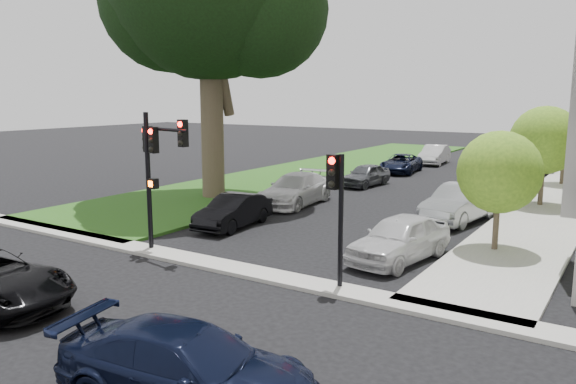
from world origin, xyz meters
The scene contains 19 objects.
ground centered at (0.00, 0.00, 0.00)m, with size 140.00×140.00×0.00m, color black.
grass_strip centered at (-9.00, 24.00, 0.06)m, with size 8.00×44.00×0.12m, color #295720.
sidewalk_right centered at (6.75, 24.00, 0.06)m, with size 3.50×44.00×0.12m, color #A7A4A0.
sidewalk_cross centered at (0.00, 2.00, 0.06)m, with size 60.00×1.00×0.12m, color #A7A4A0.
small_tree_a centered at (6.20, 8.38, 2.76)m, with size 2.76×2.76×4.14m.
small_tree_b centered at (6.20, 17.66, 3.20)m, with size 3.20×3.20×4.80m.
small_tree_c centered at (6.20, 25.24, 2.77)m, with size 2.78×2.78×4.17m.
traffic_signal_main centered at (-3.43, 2.23, 3.27)m, with size 2.32×0.61×4.73m.
traffic_signal_secondary centered at (3.36, 2.19, 2.62)m, with size 0.50×0.40×3.76m.
car_cross_far centered at (3.96, -4.38, 0.69)m, with size 1.94×4.76×1.38m, color black.
car_parked_0 centered at (3.83, 5.70, 0.75)m, with size 1.76×4.39×1.49m, color silver.
car_parked_1 centered at (3.83, 12.44, 0.78)m, with size 1.65×4.73×1.56m, color #999BA0.
car_parked_2 centered at (3.65, 17.34, 0.79)m, with size 2.63×5.70×1.59m, color #3F4247.
car_parked_4 centered at (3.86, 31.59, 0.77)m, with size 2.14×5.27×1.53m, color #999BA0.
car_parked_5 centered at (-3.56, 6.48, 0.66)m, with size 1.41×4.03×1.33m, color black.
car_parked_6 centered at (-3.96, 11.85, 0.76)m, with size 2.12×5.21×1.51m, color silver.
car_parked_7 centered at (-3.49, 18.90, 0.65)m, with size 1.55×3.84×1.31m, color #3F4247.
car_parked_8 centered at (-3.88, 25.48, 0.64)m, with size 2.11×4.58×1.27m, color black.
car_parked_9 centered at (-3.49, 31.42, 0.73)m, with size 1.55×4.46×1.47m, color silver.
Camera 1 is at (10.25, -11.00, 5.30)m, focal length 35.00 mm.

